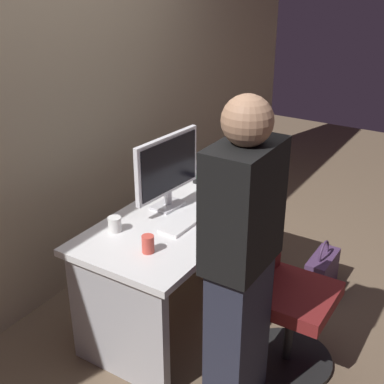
# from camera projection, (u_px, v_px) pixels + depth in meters

# --- Properties ---
(ground_plane) EXTENTS (9.00, 9.00, 0.00)m
(ground_plane) POSITION_uv_depth(u_px,v_px,m) (186.00, 310.00, 3.43)
(ground_plane) COLOR brown
(wall_back) EXTENTS (6.40, 0.10, 3.00)m
(wall_back) POSITION_uv_depth(u_px,v_px,m) (63.00, 67.00, 3.23)
(wall_back) COLOR tan
(wall_back) RESTS_ON ground
(desk) EXTENTS (1.46, 0.71, 0.72)m
(desk) POSITION_uv_depth(u_px,v_px,m) (185.00, 244.00, 3.22)
(desk) COLOR white
(desk) RESTS_ON ground
(office_chair) EXTENTS (0.52, 0.52, 0.94)m
(office_chair) POSITION_uv_depth(u_px,v_px,m) (282.00, 297.00, 2.85)
(office_chair) COLOR black
(office_chair) RESTS_ON ground
(person_at_desk) EXTENTS (0.40, 0.24, 1.64)m
(person_at_desk) POSITION_uv_depth(u_px,v_px,m) (241.00, 264.00, 2.40)
(person_at_desk) COLOR #262838
(person_at_desk) RESTS_ON ground
(monitor) EXTENTS (0.54, 0.16, 0.46)m
(monitor) POSITION_uv_depth(u_px,v_px,m) (168.00, 168.00, 3.09)
(monitor) COLOR silver
(monitor) RESTS_ON desk
(keyboard) EXTENTS (0.43, 0.14, 0.02)m
(keyboard) POSITION_uv_depth(u_px,v_px,m) (188.00, 219.00, 3.03)
(keyboard) COLOR white
(keyboard) RESTS_ON desk
(mouse) EXTENTS (0.06, 0.10, 0.03)m
(mouse) POSITION_uv_depth(u_px,v_px,m) (214.00, 198.00, 3.28)
(mouse) COLOR white
(mouse) RESTS_ON desk
(cup_near_keyboard) EXTENTS (0.07, 0.07, 0.10)m
(cup_near_keyboard) POSITION_uv_depth(u_px,v_px,m) (148.00, 244.00, 2.70)
(cup_near_keyboard) COLOR #D84C3F
(cup_near_keyboard) RESTS_ON desk
(cup_by_monitor) EXTENTS (0.08, 0.08, 0.09)m
(cup_by_monitor) POSITION_uv_depth(u_px,v_px,m) (115.00, 224.00, 2.90)
(cup_by_monitor) COLOR white
(cup_by_monitor) RESTS_ON desk
(book_stack) EXTENTS (0.23, 0.18, 0.16)m
(book_stack) POSITION_uv_depth(u_px,v_px,m) (211.00, 171.00, 3.53)
(book_stack) COLOR black
(book_stack) RESTS_ON desk
(cell_phone) EXTENTS (0.08, 0.15, 0.01)m
(cell_phone) POSITION_uv_depth(u_px,v_px,m) (242.00, 190.00, 3.42)
(cell_phone) COLOR black
(cell_phone) RESTS_ON desk
(handbag) EXTENTS (0.34, 0.14, 0.38)m
(handbag) POSITION_uv_depth(u_px,v_px,m) (321.00, 272.00, 3.60)
(handbag) COLOR #4C3356
(handbag) RESTS_ON ground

